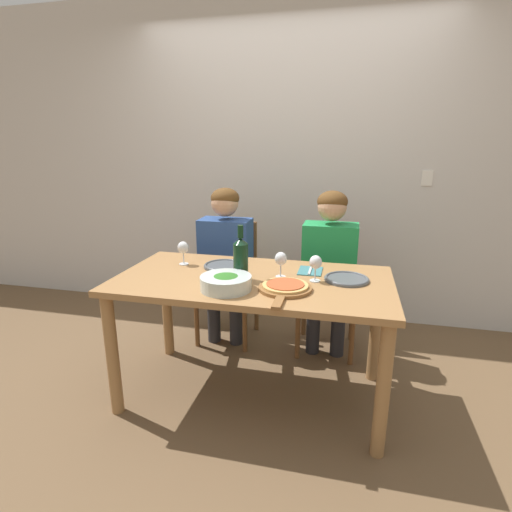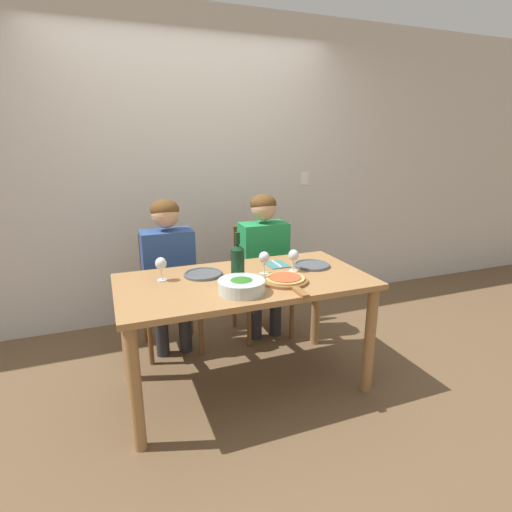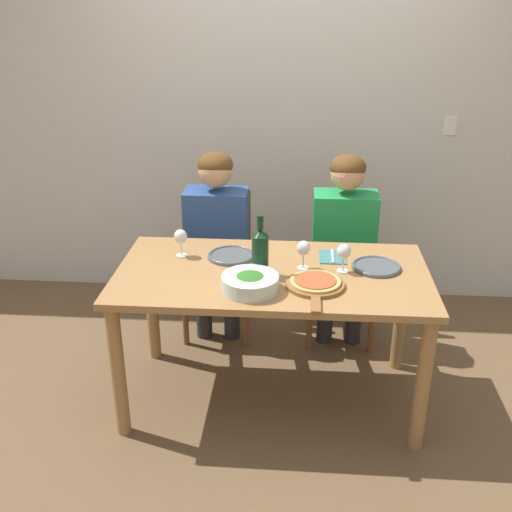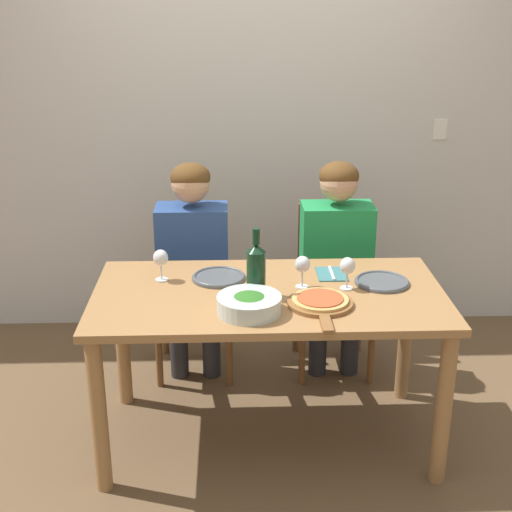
# 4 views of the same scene
# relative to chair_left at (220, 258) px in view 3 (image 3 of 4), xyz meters

# --- Properties ---
(ground_plane) EXTENTS (40.00, 40.00, 0.00)m
(ground_plane) POSITION_rel_chair_left_xyz_m (0.37, -0.77, -0.49)
(ground_plane) COLOR brown
(back_wall) EXTENTS (10.00, 0.06, 2.70)m
(back_wall) POSITION_rel_chair_left_xyz_m (0.37, 0.57, 0.86)
(back_wall) COLOR silver
(back_wall) RESTS_ON ground
(dining_table) EXTENTS (1.58, 0.82, 0.77)m
(dining_table) POSITION_rel_chair_left_xyz_m (0.37, -0.77, 0.17)
(dining_table) COLOR #9E7042
(dining_table) RESTS_ON ground
(chair_left) EXTENTS (0.42, 0.42, 0.92)m
(chair_left) POSITION_rel_chair_left_xyz_m (0.00, 0.00, 0.00)
(chair_left) COLOR brown
(chair_left) RESTS_ON ground
(chair_right) EXTENTS (0.42, 0.42, 0.92)m
(chair_right) POSITION_rel_chair_left_xyz_m (0.78, 0.00, 0.00)
(chair_right) COLOR brown
(chair_right) RESTS_ON ground
(person_woman) EXTENTS (0.47, 0.51, 1.20)m
(person_woman) POSITION_rel_chair_left_xyz_m (-0.00, -0.11, 0.23)
(person_woman) COLOR #28282D
(person_woman) RESTS_ON ground
(person_man) EXTENTS (0.47, 0.51, 1.20)m
(person_man) POSITION_rel_chair_left_xyz_m (0.78, -0.11, 0.23)
(person_man) COLOR #28282D
(person_man) RESTS_ON ground
(wine_bottle) EXTENTS (0.08, 0.08, 0.32)m
(wine_bottle) POSITION_rel_chair_left_xyz_m (0.32, -0.81, 0.41)
(wine_bottle) COLOR black
(wine_bottle) RESTS_ON dining_table
(broccoli_bowl) EXTENTS (0.27, 0.27, 0.08)m
(broccoli_bowl) POSITION_rel_chair_left_xyz_m (0.28, -0.98, 0.32)
(broccoli_bowl) COLOR silver
(broccoli_bowl) RESTS_ON dining_table
(dinner_plate_left) EXTENTS (0.25, 0.25, 0.02)m
(dinner_plate_left) POSITION_rel_chair_left_xyz_m (0.15, -0.60, 0.29)
(dinner_plate_left) COLOR #4C5156
(dinner_plate_left) RESTS_ON dining_table
(dinner_plate_right) EXTENTS (0.25, 0.25, 0.02)m
(dinner_plate_right) POSITION_rel_chair_left_xyz_m (0.90, -0.69, 0.29)
(dinner_plate_right) COLOR #4C5156
(dinner_plate_right) RESTS_ON dining_table
(pizza_on_board) EXTENTS (0.28, 0.42, 0.04)m
(pizza_on_board) POSITION_rel_chair_left_xyz_m (0.59, -0.92, 0.30)
(pizza_on_board) COLOR brown
(pizza_on_board) RESTS_ON dining_table
(wine_glass_left) EXTENTS (0.07, 0.07, 0.15)m
(wine_glass_left) POSITION_rel_chair_left_xyz_m (-0.12, -0.61, 0.39)
(wine_glass_left) COLOR silver
(wine_glass_left) RESTS_ON dining_table
(wine_glass_right) EXTENTS (0.07, 0.07, 0.15)m
(wine_glass_right) POSITION_rel_chair_left_xyz_m (0.73, -0.74, 0.39)
(wine_glass_right) COLOR silver
(wine_glass_right) RESTS_ON dining_table
(wine_glass_centre) EXTENTS (0.07, 0.07, 0.15)m
(wine_glass_centre) POSITION_rel_chair_left_xyz_m (0.53, -0.72, 0.39)
(wine_glass_centre) COLOR silver
(wine_glass_centre) RESTS_ON dining_table
(fork_on_napkin) EXTENTS (0.14, 0.18, 0.01)m
(fork_on_napkin) POSITION_rel_chair_left_xyz_m (0.68, -0.57, 0.28)
(fork_on_napkin) COLOR #387075
(fork_on_napkin) RESTS_ON dining_table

